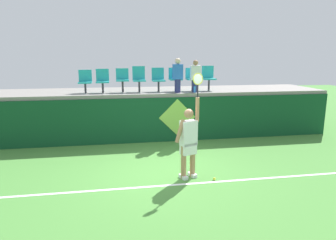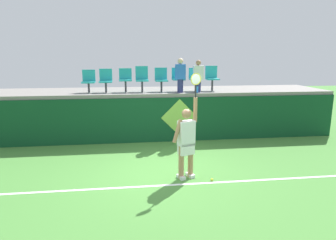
{
  "view_description": "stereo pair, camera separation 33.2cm",
  "coord_description": "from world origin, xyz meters",
  "px_view_note": "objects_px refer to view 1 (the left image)",
  "views": [
    {
      "loc": [
        -1.12,
        -7.02,
        2.91
      ],
      "look_at": [
        0.25,
        1.0,
        1.14
      ],
      "focal_mm": 31.97,
      "sensor_mm": 36.0,
      "label": 1
    },
    {
      "loc": [
        -0.79,
        -7.07,
        2.91
      ],
      "look_at": [
        0.25,
        1.0,
        1.14
      ],
      "focal_mm": 31.97,
      "sensor_mm": 36.0,
      "label": 2
    }
  ],
  "objects_px": {
    "tennis_ball": "(214,179)",
    "stadium_chair_6": "(192,78)",
    "tennis_player": "(189,140)",
    "spectator_0": "(178,75)",
    "stadium_chair_4": "(158,78)",
    "stadium_chair_5": "(175,78)",
    "stadium_chair_1": "(103,80)",
    "stadium_chair_2": "(122,79)",
    "spectator_1": "(195,76)",
    "stadium_chair_0": "(85,80)",
    "stadium_chair_3": "(139,78)",
    "stadium_chair_7": "(208,77)",
    "water_bottle": "(195,89)"
  },
  "relations": [
    {
      "from": "tennis_ball",
      "to": "stadium_chair_6",
      "type": "xyz_separation_m",
      "value": [
        0.5,
        4.24,
        2.09
      ]
    },
    {
      "from": "tennis_player",
      "to": "spectator_0",
      "type": "distance_m",
      "value": 3.78
    },
    {
      "from": "tennis_ball",
      "to": "stadium_chair_4",
      "type": "xyz_separation_m",
      "value": [
        -0.74,
        4.25,
        2.08
      ]
    },
    {
      "from": "stadium_chair_5",
      "to": "stadium_chair_1",
      "type": "bearing_deg",
      "value": 179.89
    },
    {
      "from": "stadium_chair_2",
      "to": "spectator_1",
      "type": "xyz_separation_m",
      "value": [
        2.5,
        -0.44,
        0.1
      ]
    },
    {
      "from": "stadium_chair_0",
      "to": "stadium_chair_2",
      "type": "bearing_deg",
      "value": -0.15
    },
    {
      "from": "stadium_chair_3",
      "to": "spectator_0",
      "type": "bearing_deg",
      "value": -19.23
    },
    {
      "from": "tennis_ball",
      "to": "stadium_chair_7",
      "type": "height_order",
      "value": "stadium_chair_7"
    },
    {
      "from": "stadium_chair_4",
      "to": "stadium_chair_7",
      "type": "height_order",
      "value": "stadium_chair_7"
    },
    {
      "from": "spectator_0",
      "to": "spectator_1",
      "type": "xyz_separation_m",
      "value": [
        0.63,
        -0.0,
        -0.04
      ]
    },
    {
      "from": "tennis_ball",
      "to": "stadium_chair_4",
      "type": "distance_m",
      "value": 4.78
    },
    {
      "from": "tennis_ball",
      "to": "spectator_0",
      "type": "bearing_deg",
      "value": 91.93
    },
    {
      "from": "stadium_chair_7",
      "to": "spectator_0",
      "type": "relative_size",
      "value": 0.76
    },
    {
      "from": "stadium_chair_7",
      "to": "stadium_chair_5",
      "type": "bearing_deg",
      "value": -179.68
    },
    {
      "from": "water_bottle",
      "to": "stadium_chair_7",
      "type": "distance_m",
      "value": 0.96
    },
    {
      "from": "tennis_player",
      "to": "spectator_1",
      "type": "distance_m",
      "value": 3.89
    },
    {
      "from": "stadium_chair_6",
      "to": "stadium_chair_7",
      "type": "height_order",
      "value": "stadium_chair_7"
    },
    {
      "from": "stadium_chair_1",
      "to": "stadium_chair_2",
      "type": "relative_size",
      "value": 0.99
    },
    {
      "from": "tennis_player",
      "to": "spectator_1",
      "type": "xyz_separation_m",
      "value": [
        1.07,
        3.52,
        1.27
      ]
    },
    {
      "from": "tennis_ball",
      "to": "spectator_0",
      "type": "distance_m",
      "value": 4.4
    },
    {
      "from": "spectator_1",
      "to": "stadium_chair_1",
      "type": "bearing_deg",
      "value": 171.97
    },
    {
      "from": "stadium_chair_3",
      "to": "stadium_chair_4",
      "type": "height_order",
      "value": "stadium_chair_3"
    },
    {
      "from": "tennis_player",
      "to": "stadium_chair_5",
      "type": "bearing_deg",
      "value": 83.57
    },
    {
      "from": "stadium_chair_2",
      "to": "stadium_chair_5",
      "type": "xyz_separation_m",
      "value": [
        1.88,
        0.0,
        0.01
      ]
    },
    {
      "from": "stadium_chair_3",
      "to": "stadium_chair_7",
      "type": "distance_m",
      "value": 2.54
    },
    {
      "from": "tennis_ball",
      "to": "water_bottle",
      "type": "distance_m",
      "value": 4.08
    },
    {
      "from": "water_bottle",
      "to": "stadium_chair_3",
      "type": "relative_size",
      "value": 0.24
    },
    {
      "from": "tennis_player",
      "to": "stadium_chair_4",
      "type": "relative_size",
      "value": 3.01
    },
    {
      "from": "stadium_chair_3",
      "to": "stadium_chair_6",
      "type": "xyz_separation_m",
      "value": [
        1.93,
        -0.01,
        -0.01
      ]
    },
    {
      "from": "stadium_chair_0",
      "to": "tennis_player",
      "type": "bearing_deg",
      "value": -55.81
    },
    {
      "from": "tennis_ball",
      "to": "stadium_chair_5",
      "type": "relative_size",
      "value": 0.08
    },
    {
      "from": "stadium_chair_2",
      "to": "stadium_chair_6",
      "type": "height_order",
      "value": "stadium_chair_6"
    },
    {
      "from": "stadium_chair_2",
      "to": "stadium_chair_6",
      "type": "bearing_deg",
      "value": -0.03
    },
    {
      "from": "stadium_chair_4",
      "to": "spectator_0",
      "type": "bearing_deg",
      "value": -36.12
    },
    {
      "from": "water_bottle",
      "to": "stadium_chair_1",
      "type": "bearing_deg",
      "value": 169.65
    },
    {
      "from": "spectator_0",
      "to": "tennis_player",
      "type": "bearing_deg",
      "value": -97.23
    },
    {
      "from": "tennis_player",
      "to": "stadium_chair_5",
      "type": "relative_size",
      "value": 3.02
    },
    {
      "from": "tennis_player",
      "to": "stadium_chair_1",
      "type": "distance_m",
      "value": 4.64
    },
    {
      "from": "tennis_player",
      "to": "stadium_chair_7",
      "type": "bearing_deg",
      "value": 66.97
    },
    {
      "from": "spectator_0",
      "to": "spectator_1",
      "type": "distance_m",
      "value": 0.63
    },
    {
      "from": "water_bottle",
      "to": "spectator_0",
      "type": "relative_size",
      "value": 0.19
    },
    {
      "from": "water_bottle",
      "to": "stadium_chair_0",
      "type": "bearing_deg",
      "value": 171.27
    },
    {
      "from": "stadium_chair_1",
      "to": "stadium_chair_4",
      "type": "distance_m",
      "value": 1.94
    },
    {
      "from": "stadium_chair_2",
      "to": "spectator_0",
      "type": "distance_m",
      "value": 1.93
    },
    {
      "from": "stadium_chair_4",
      "to": "stadium_chair_6",
      "type": "bearing_deg",
      "value": -0.31
    },
    {
      "from": "tennis_player",
      "to": "water_bottle",
      "type": "xyz_separation_m",
      "value": [
        1.02,
        3.4,
        0.81
      ]
    },
    {
      "from": "tennis_player",
      "to": "stadium_chair_6",
      "type": "xyz_separation_m",
      "value": [
        1.07,
        3.96,
        1.18
      ]
    },
    {
      "from": "tennis_ball",
      "to": "spectator_1",
      "type": "height_order",
      "value": "spectator_1"
    },
    {
      "from": "stadium_chair_0",
      "to": "spectator_0",
      "type": "xyz_separation_m",
      "value": [
        3.14,
        -0.45,
        0.19
      ]
    },
    {
      "from": "water_bottle",
      "to": "stadium_chair_0",
      "type": "height_order",
      "value": "stadium_chair_0"
    }
  ]
}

